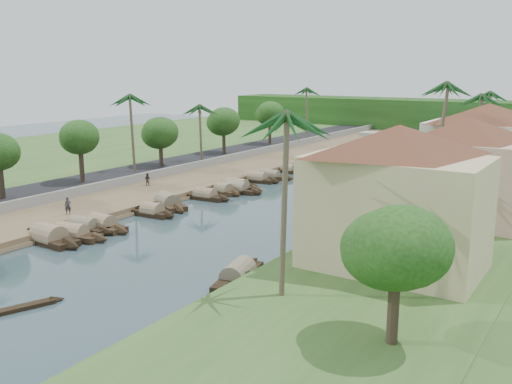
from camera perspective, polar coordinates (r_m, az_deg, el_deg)
The scene contains 45 objects.
ground at distance 53.36m, azimuth -5.46°, elevation -4.33°, with size 220.00×220.00×0.00m, color #31444A.
left_bank at distance 78.19m, azimuth -5.63°, elevation 1.26°, with size 10.00×180.00×0.80m, color brown.
right_bank at distance 63.11m, azimuth 20.16°, elevation -1.88°, with size 16.00×180.00×1.20m, color #2F5421.
road at distance 83.61m, azimuth -10.22°, elevation 2.04°, with size 8.00×180.00×1.40m, color black.
retaining_wall at distance 80.66m, azimuth -7.99°, elevation 2.22°, with size 0.40×180.00×1.10m, color slate.
far_left_fill at distance 103.35m, azimuth -21.07°, elevation 3.31°, with size 45.00×220.00×1.35m, color #2F5421.
treeline at distance 144.07m, azimuth 20.09°, elevation 6.99°, with size 120.00×14.00×8.00m.
bridge at distance 117.27m, azimuth 16.90°, elevation 5.07°, with size 28.00×4.00×2.40m.
building_near at distance 41.11m, azimuth 13.81°, elevation -0.42°, with size 14.85×14.85×10.20m.
building_mid at distance 56.07m, azimuth 20.17°, elevation 2.21°, with size 14.11×14.11×9.70m.
building_far at distance 69.82m, azimuth 21.99°, elevation 4.10°, with size 15.59×15.59×10.20m.
sampan_1 at distance 54.00m, azimuth -19.98°, elevation -4.36°, with size 8.81×2.57×2.54m.
sampan_2 at distance 54.46m, azimuth -18.02°, elevation -4.09°, with size 8.28×3.40×2.15m.
sampan_3 at distance 56.62m, azimuth -16.84°, elevation -3.41°, with size 7.61×2.27×2.04m.
sampan_4 at distance 56.89m, azimuth -15.19°, elevation -3.23°, with size 7.90×2.22×2.22m.
sampan_5 at distance 60.97m, azimuth -10.35°, elevation -1.98°, with size 6.26×1.86×2.02m.
sampan_6 at distance 64.45m, azimuth -8.84°, elevation -1.15°, with size 8.44×5.13×2.47m.
sampan_7 at distance 67.83m, azimuth -5.11°, elevation -0.40°, with size 7.33×1.94×1.97m.
sampan_8 at distance 70.75m, azimuth -3.24°, elevation 0.15°, with size 6.33×2.87×1.95m.
sampan_9 at distance 71.31m, azimuth -2.01°, elevation 0.26°, with size 7.84×2.00×2.00m.
sampan_10 at distance 72.73m, azimuth -1.97°, elevation 0.50°, with size 8.20×2.08×2.25m.
sampan_11 at distance 77.97m, azimuth 0.10°, elevation 1.29°, with size 7.24×2.35×2.07m.
sampan_12 at distance 80.18m, azimuth 1.35°, elevation 1.59°, with size 7.82×2.50×1.88m.
sampan_13 at distance 85.30m, azimuth 3.30°, elevation 2.21°, with size 6.75×2.61×1.86m.
sampan_14 at distance 41.92m, azimuth -1.81°, elevation -8.34°, with size 3.63×8.94×2.14m.
sampan_15 at distance 54.15m, azimuth 7.39°, elevation -3.68°, with size 4.17×7.52×2.03m.
sampan_16 at distance 68.18m, azimuth 12.94°, elevation -0.60°, with size 4.17×7.78×1.94m.
canoe_0 at distance 40.24m, azimuth -22.21°, elevation -10.66°, with size 2.57×5.29×0.71m.
canoe_1 at distance 57.04m, azimuth -15.43°, elevation -3.53°, with size 4.98×1.52×0.79m.
canoe_2 at distance 75.94m, azimuth -1.89°, elevation 0.75°, with size 5.89×2.30×0.85m.
palm_0 at distance 33.83m, azimuth 2.81°, elevation 7.25°, with size 3.20×3.20×12.84m.
palm_1 at distance 49.47m, azimuth 13.99°, elevation 5.71°, with size 3.20×3.20×10.40m.
palm_2 at distance 64.65m, azimuth 17.96°, elevation 9.94°, with size 3.20×3.20×13.93m.
palm_3 at distance 78.31m, azimuth 21.35°, elevation 8.77°, with size 3.20×3.20×12.21m.
palm_5 at distance 79.02m, azimuth -12.38°, elevation 9.17°, with size 3.20×3.20×11.77m.
palm_6 at distance 86.99m, azimuth -5.58°, elevation 8.41°, with size 3.20×3.20×9.85m.
palm_7 at distance 95.82m, azimuth 22.33°, elevation 9.01°, with size 3.20×3.20×11.96m.
palm_8 at distance 112.94m, azimuth 5.25°, elevation 10.12°, with size 3.20×3.20×11.59m.
tree_2 at distance 73.32m, azimuth -17.21°, elevation 5.17°, with size 4.74×4.74×7.52m.
tree_3 at distance 83.37m, azimuth -9.56°, elevation 5.79°, with size 5.18×5.18×6.90m.
tree_4 at distance 95.29m, azimuth -3.26°, elevation 7.00°, with size 5.29×5.29×7.43m.
tree_5 at distance 107.46m, azimuth 1.40°, elevation 7.82°, with size 4.93×4.93×7.73m.
tree_7 at distance 29.51m, azimuth 13.87°, elevation -5.63°, with size 4.99×4.99×7.18m.
person_near at distance 60.31m, azimuth -18.30°, elevation -1.32°, with size 0.65×0.42×1.77m, color #282830.
person_far at distance 72.98m, azimuth -10.81°, elevation 1.26°, with size 0.76×0.59×1.56m, color #342D24.
Camera 1 is at (31.86, -40.07, 15.07)m, focal length 40.00 mm.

